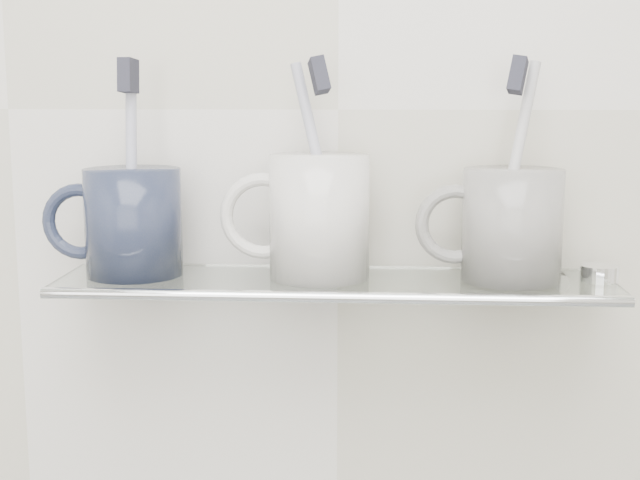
# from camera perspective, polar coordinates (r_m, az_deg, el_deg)

# --- Properties ---
(wall_back) EXTENTS (2.50, 0.00, 2.50)m
(wall_back) POSITION_cam_1_polar(r_m,az_deg,el_deg) (0.85, 1.17, 8.35)
(wall_back) COLOR silver
(wall_back) RESTS_ON ground
(shelf_glass) EXTENTS (0.50, 0.12, 0.01)m
(shelf_glass) POSITION_cam_1_polar(r_m,az_deg,el_deg) (0.81, 0.94, -2.76)
(shelf_glass) COLOR silver
(shelf_glass) RESTS_ON wall_back
(shelf_rail) EXTENTS (0.50, 0.01, 0.01)m
(shelf_rail) POSITION_cam_1_polar(r_m,az_deg,el_deg) (0.75, 0.74, -3.68)
(shelf_rail) COLOR silver
(shelf_rail) RESTS_ON shelf_glass
(bracket_left) EXTENTS (0.02, 0.03, 0.02)m
(bracket_left) POSITION_cam_1_polar(r_m,az_deg,el_deg) (0.89, -12.56, -2.54)
(bracket_left) COLOR silver
(bracket_left) RESTS_ON wall_back
(bracket_right) EXTENTS (0.02, 0.03, 0.02)m
(bracket_right) POSITION_cam_1_polar(r_m,az_deg,el_deg) (0.87, 15.03, -2.89)
(bracket_right) COLOR silver
(bracket_right) RESTS_ON wall_back
(mug_left) EXTENTS (0.09, 0.09, 0.10)m
(mug_left) POSITION_cam_1_polar(r_m,az_deg,el_deg) (0.83, -11.85, 1.12)
(mug_left) COLOR #1B233B
(mug_left) RESTS_ON shelf_glass
(mug_left_handle) EXTENTS (0.07, 0.01, 0.07)m
(mug_left_handle) POSITION_cam_1_polar(r_m,az_deg,el_deg) (0.85, -15.11, 1.14)
(mug_left_handle) COLOR #1B233B
(mug_left_handle) RESTS_ON mug_left
(toothbrush_left) EXTENTS (0.01, 0.03, 0.19)m
(toothbrush_left) POSITION_cam_1_polar(r_m,az_deg,el_deg) (0.83, -11.98, 4.69)
(toothbrush_left) COLOR #9F9FC0
(toothbrush_left) RESTS_ON mug_left
(bristles_left) EXTENTS (0.01, 0.03, 0.03)m
(bristles_left) POSITION_cam_1_polar(r_m,az_deg,el_deg) (0.82, -12.18, 10.25)
(bristles_left) COLOR #252530
(bristles_left) RESTS_ON toothbrush_left
(mug_center) EXTENTS (0.09, 0.09, 0.11)m
(mug_center) POSITION_cam_1_polar(r_m,az_deg,el_deg) (0.80, -0.04, 1.51)
(mug_center) COLOR silver
(mug_center) RESTS_ON shelf_glass
(mug_center_handle) EXTENTS (0.08, 0.01, 0.08)m
(mug_center_handle) POSITION_cam_1_polar(r_m,az_deg,el_deg) (0.81, -3.67, 1.54)
(mug_center_handle) COLOR silver
(mug_center_handle) RESTS_ON mug_center
(toothbrush_center) EXTENTS (0.06, 0.05, 0.19)m
(toothbrush_center) POSITION_cam_1_polar(r_m,az_deg,el_deg) (0.80, -0.04, 4.73)
(toothbrush_center) COLOR #9492AD
(toothbrush_center) RESTS_ON mug_center
(bristles_center) EXTENTS (0.02, 0.03, 0.04)m
(bristles_center) POSITION_cam_1_polar(r_m,az_deg,el_deg) (0.79, -0.04, 10.49)
(bristles_center) COLOR #252530
(bristles_center) RESTS_ON toothbrush_center
(mug_right) EXTENTS (0.11, 0.11, 0.10)m
(mug_right) POSITION_cam_1_polar(r_m,az_deg,el_deg) (0.81, 12.19, 0.95)
(mug_right) COLOR silver
(mug_right) RESTS_ON shelf_glass
(mug_right_handle) EXTENTS (0.07, 0.01, 0.07)m
(mug_right_handle) POSITION_cam_1_polar(r_m,az_deg,el_deg) (0.80, 8.65, 0.99)
(mug_right_handle) COLOR silver
(mug_right_handle) RESTS_ON mug_right
(toothbrush_right) EXTENTS (0.05, 0.04, 0.19)m
(toothbrush_right) POSITION_cam_1_polar(r_m,az_deg,el_deg) (0.80, 12.32, 4.55)
(toothbrush_right) COLOR #B8B3B0
(toothbrush_right) RESTS_ON mug_right
(bristles_right) EXTENTS (0.02, 0.03, 0.04)m
(bristles_right) POSITION_cam_1_polar(r_m,az_deg,el_deg) (0.80, 12.53, 10.26)
(bristles_right) COLOR #252530
(bristles_right) RESTS_ON toothbrush_right
(chrome_cap) EXTENTS (0.03, 0.03, 0.01)m
(chrome_cap) POSITION_cam_1_polar(r_m,az_deg,el_deg) (0.83, 17.45, -2.03)
(chrome_cap) COLOR silver
(chrome_cap) RESTS_ON shelf_glass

